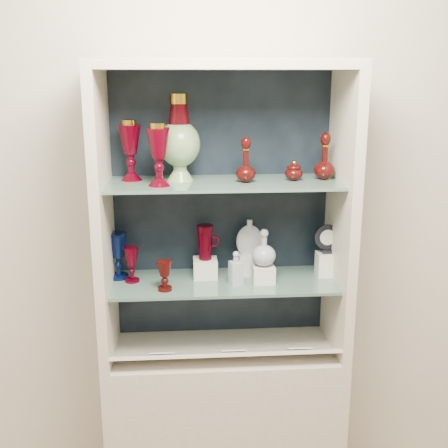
{
  "coord_description": "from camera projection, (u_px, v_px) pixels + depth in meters",
  "views": [
    {
      "loc": [
        -0.16,
        -0.65,
        1.88
      ],
      "look_at": [
        0.0,
        1.53,
        1.3
      ],
      "focal_mm": 45.0,
      "sensor_mm": 36.0,
      "label": 1
    }
  ],
  "objects": [
    {
      "name": "riser_ruby_pitcher",
      "position": [
        205.0,
        268.0,
        2.38
      ],
      "size": [
        0.1,
        0.1,
        0.08
      ],
      "primitive_type": "cube",
      "color": "silver",
      "rests_on": "shelf_lower"
    },
    {
      "name": "enamel_urn",
      "position": [
        179.0,
        138.0,
        2.22
      ],
      "size": [
        0.21,
        0.21,
        0.34
      ],
      "primitive_type": null,
      "rotation": [
        0.0,
        0.0,
        0.34
      ],
      "color": "#074B2A",
      "rests_on": "shelf_upper"
    },
    {
      "name": "cabinet_back_panel",
      "position": [
        221.0,
        207.0,
        2.44
      ],
      "size": [
        0.98,
        0.02,
        1.15
      ],
      "primitive_type": "cube",
      "color": "black",
      "rests_on": "cabinet_base"
    },
    {
      "name": "pedestal_lamp_left",
      "position": [
        130.0,
        150.0,
        2.23
      ],
      "size": [
        0.11,
        0.11,
        0.24
      ],
      "primitive_type": null,
      "rotation": [
        0.0,
        0.0,
        0.2
      ],
      "color": "#49000D",
      "rests_on": "shelf_upper"
    },
    {
      "name": "lidded_bowl",
      "position": [
        294.0,
        170.0,
        2.25
      ],
      "size": [
        0.09,
        0.09,
        0.08
      ],
      "primitive_type": null,
      "rotation": [
        0.0,
        0.0,
        -0.36
      ],
      "color": "#3F0A07",
      "rests_on": "shelf_upper"
    },
    {
      "name": "shelf_lower",
      "position": [
        224.0,
        282.0,
        2.34
      ],
      "size": [
        0.92,
        0.34,
        0.01
      ],
      "primitive_type": "cube",
      "color": "slate",
      "rests_on": "cabinet_side_left"
    },
    {
      "name": "cabinet_side_right",
      "position": [
        341.0,
        216.0,
        2.29
      ],
      "size": [
        0.04,
        0.4,
        1.15
      ],
      "primitive_type": "cube",
      "color": "beige",
      "rests_on": "cabinet_base"
    },
    {
      "name": "label_card_2",
      "position": [
        299.0,
        348.0,
        2.31
      ],
      "size": [
        0.1,
        0.06,
        0.03
      ],
      "primitive_type": "cube",
      "rotation": [
        -0.44,
        0.0,
        0.0
      ],
      "color": "white",
      "rests_on": "label_ledge"
    },
    {
      "name": "flat_flask",
      "position": [
        249.0,
        236.0,
        2.38
      ],
      "size": [
        0.11,
        0.05,
        0.16
      ],
      "primitive_type": null,
      "rotation": [
        0.0,
        0.0,
        -0.04
      ],
      "color": "silver",
      "rests_on": "riser_flat_flask"
    },
    {
      "name": "cameo_medallion",
      "position": [
        327.0,
        238.0,
        2.36
      ],
      "size": [
        0.11,
        0.05,
        0.13
      ],
      "primitive_type": null,
      "rotation": [
        0.0,
        0.0,
        0.05
      ],
      "color": "black",
      "rests_on": "riser_cameo_medallion"
    },
    {
      "name": "label_card_1",
      "position": [
        234.0,
        350.0,
        2.29
      ],
      "size": [
        0.1,
        0.06,
        0.03
      ],
      "primitive_type": "cube",
      "rotation": [
        -0.44,
        0.0,
        0.0
      ],
      "color": "white",
      "rests_on": "label_ledge"
    },
    {
      "name": "cabinet_top_cap",
      "position": [
        224.0,
        64.0,
        2.1
      ],
      "size": [
        1.0,
        0.4,
        0.04
      ],
      "primitive_type": "cube",
      "color": "beige",
      "rests_on": "cabinet_side_left"
    },
    {
      "name": "ruby_goblet_tall",
      "position": [
        132.0,
        265.0,
        2.31
      ],
      "size": [
        0.08,
        0.08,
        0.15
      ],
      "primitive_type": null,
      "rotation": [
        0.0,
        0.0,
        -0.43
      ],
      "color": "#49000D",
      "rests_on": "shelf_lower"
    },
    {
      "name": "label_card_0",
      "position": [
        162.0,
        353.0,
        2.27
      ],
      "size": [
        0.1,
        0.06,
        0.03
      ],
      "primitive_type": "cube",
      "rotation": [
        -0.44,
        0.0,
        0.0
      ],
      "color": "white",
      "rests_on": "label_ledge"
    },
    {
      "name": "riser_cameo_medallion",
      "position": [
        326.0,
        264.0,
        2.39
      ],
      "size": [
        0.08,
        0.08,
        0.1
      ],
      "primitive_type": "cube",
      "color": "silver",
      "rests_on": "shelf_lower"
    },
    {
      "name": "riser_flat_flask",
      "position": [
        249.0,
        264.0,
        2.41
      ],
      "size": [
        0.09,
        0.09,
        0.09
      ],
      "primitive_type": "cube",
      "color": "silver",
      "rests_on": "shelf_lower"
    },
    {
      "name": "cabinet_base",
      "position": [
        224.0,
        424.0,
        2.5
      ],
      "size": [
        1.0,
        0.4,
        0.75
      ],
      "primitive_type": "cube",
      "color": "beige",
      "rests_on": "ground"
    },
    {
      "name": "ruby_decanter_b",
      "position": [
        325.0,
        155.0,
        2.26
      ],
      "size": [
        0.1,
        0.1,
        0.2
      ],
      "primitive_type": null,
      "rotation": [
        0.0,
        0.0,
        0.15
      ],
      "color": "#3F0A07",
      "rests_on": "shelf_upper"
    },
    {
      "name": "ruby_goblet_small",
      "position": [
        165.0,
        276.0,
        2.22
      ],
      "size": [
        0.08,
        0.08,
        0.12
      ],
      "primitive_type": null,
      "rotation": [
        0.0,
        0.0,
        0.41
      ],
      "color": "#3F0A07",
      "rests_on": "shelf_lower"
    },
    {
      "name": "clear_square_bottle",
      "position": [
        236.0,
        268.0,
        2.28
      ],
      "size": [
        0.06,
        0.06,
        0.14
      ],
      "primitive_type": null,
      "rotation": [
        0.0,
        0.0,
        0.29
      ],
      "color": "#9CA8B5",
      "rests_on": "shelf_lower"
    },
    {
      "name": "cobalt_goblet",
      "position": [
        118.0,
        256.0,
        2.35
      ],
      "size": [
        0.1,
        0.1,
        0.2
      ],
      "primitive_type": null,
      "rotation": [
        0.0,
        0.0,
        0.26
      ],
      "color": "#020E3B",
      "rests_on": "shelf_lower"
    },
    {
      "name": "cabinet_side_left",
      "position": [
        103.0,
        220.0,
        2.22
      ],
      "size": [
        0.04,
        0.4,
        1.15
      ],
      "primitive_type": "cube",
      "color": "beige",
      "rests_on": "cabinet_base"
    },
    {
      "name": "ruby_decanter_a",
      "position": [
        246.0,
        157.0,
        2.2
      ],
      "size": [
        0.08,
        0.08,
        0.2
      ],
      "primitive_type": null,
      "rotation": [
        0.0,
        0.0,
        0.0
      ],
      "color": "#3F0A07",
      "rests_on": "shelf_upper"
    },
    {
      "name": "riser_clear_round_decanter",
      "position": [
        263.0,
        274.0,
        2.32
      ],
      "size": [
        0.09,
        0.09,
        0.07
      ],
      "primitive_type": "cube",
      "color": "silver",
      "rests_on": "shelf_lower"
    },
    {
      "name": "pedestal_lamp_right",
      "position": [
        159.0,
        155.0,
        2.12
      ],
      "size": [
        0.1,
        0.1,
        0.24
      ],
      "primitive_type": null,
      "rotation": [
        0.0,
        0.0,
        -0.14
      ],
      "color": "#49000D",
      "rests_on": "shelf_upper"
    },
    {
      "name": "wall_back",
      "position": [
        220.0,
        189.0,
        2.45
      ],
      "size": [
        3.5,
        0.02,
        2.8
      ],
      "primitive_type": "cube",
      "color": "beige",
      "rests_on": "ground"
    },
    {
      "name": "clear_round_decanter",
      "position": [
        264.0,
        248.0,
        2.29
      ],
      "size": [
        0.1,
        0.1,
        0.15
      ],
      "primitive_type": null,
      "rotation": [
        0.0,
        0.0,
        -0.02
      ],
      "color": "#9CA8B5",
      "rests_on": "riser_clear_round_decanter"
    },
    {
      "name": "shelf_upper",
      "position": [
        224.0,
        183.0,
        2.24
      ],
      "size": [
        0.92,
        0.34,
        0.01
      ],
      "primitive_type": "cube",
      "color": "slate",
      "rests_on": "cabinet_side_left"
    },
    {
      "name": "ruby_pitcher",
      "position": [
        205.0,
        242.0,
        2.35
      ],
      "size": [
        0.12,
        0.09,
        0.15
      ],
      "primitive_type": null,
      "rotation": [
        0.0,
        0.0,
        -0.2
      ],
      "color": "#49000D",
      "rests_on": "riser_ruby_pitcher"
    },
    {
      "name": "label_ledge",
      "position": [
        226.0,
        354.0,
        2.29
      ],
      "size": [
        0.92,
        0.17,
        0.09
      ],
      "primitive_type": "cube",
      "rotation": [
        -0.44,
        0.0,
        0.0
      ],
      "color": "beige",
      "rests_on": "cabinet_base"
    }
  ]
}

